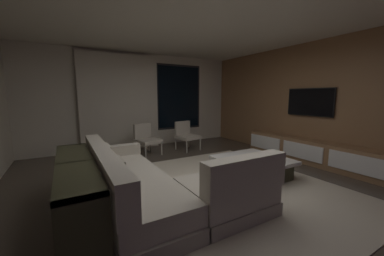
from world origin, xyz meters
The scene contains 13 objects.
floor centered at (0.00, 0.00, 0.00)m, with size 9.20×9.20×0.00m, color #473D33.
back_wall_with_window centered at (-0.06, 3.62, 1.34)m, with size 6.60×0.30×2.70m.
media_wall centered at (3.06, 0.00, 1.35)m, with size 0.12×7.80×2.70m.
ceiling centered at (0.00, 0.00, 2.70)m, with size 8.20×8.20×0.00m, color beige.
area_rug centered at (0.35, -0.10, 0.01)m, with size 3.20×3.80×0.01m, color beige.
sectional_couch centered at (-0.94, -0.10, 0.29)m, with size 1.98×2.50×0.82m.
coffee_table centered at (1.01, 0.04, 0.19)m, with size 1.16×1.16×0.36m.
book_stack_on_coffee_table centered at (0.92, -0.06, 0.40)m, with size 0.31×0.21×0.09m.
accent_chair_near_window centered at (0.99, 2.56, 0.43)m, with size 0.63×0.65×0.78m.
accent_chair_by_curtain centered at (-0.15, 2.61, 0.43)m, with size 0.67×0.68×0.78m.
media_console centered at (2.77, 0.05, 0.25)m, with size 0.46×3.10×0.52m.
mounted_tv centered at (2.95, 0.25, 1.35)m, with size 0.05×1.09×0.63m.
console_table_behind_couch centered at (-1.85, 0.03, 0.41)m, with size 0.40×2.10×0.74m.
Camera 1 is at (-1.92, -2.79, 1.49)m, focal length 20.70 mm.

